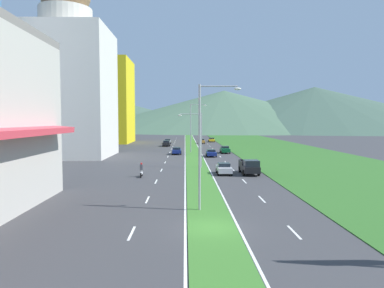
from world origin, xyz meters
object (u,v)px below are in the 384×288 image
(car_3, at_px, (166,143))
(car_7, at_px, (211,153))
(street_lamp_far, at_px, (192,125))
(car_4, at_px, (177,151))
(street_lamp_mid, at_px, (198,136))
(car_2, at_px, (225,149))
(street_lamp_near, at_px, (204,138))
(car_0, at_px, (168,141))
(car_6, at_px, (224,168))
(car_5, at_px, (212,140))
(motorcycle_rider, at_px, (141,171))
(car_1, at_px, (202,141))
(pickup_truck_0, at_px, (249,167))

(car_3, distance_m, car_7, 30.38)
(street_lamp_far, height_order, car_4, street_lamp_far)
(street_lamp_mid, xyz_separation_m, car_2, (6.68, 24.09, -4.02))
(street_lamp_near, distance_m, car_7, 42.49)
(street_lamp_mid, distance_m, car_0, 56.23)
(street_lamp_near, xyz_separation_m, car_6, (3.62, 19.04, -4.88))
(car_2, xyz_separation_m, car_7, (-3.54, -7.62, -0.05))
(car_2, relative_size, car_6, 1.18)
(car_5, bearing_deg, motorcycle_rider, -10.91)
(street_lamp_near, height_order, car_0, street_lamp_near)
(motorcycle_rider, bearing_deg, car_1, -9.13)
(motorcycle_rider, bearing_deg, street_lamp_mid, -40.16)
(car_0, relative_size, car_6, 1.01)
(car_5, height_order, motorcycle_rider, motorcycle_rider)
(car_6, relative_size, motorcycle_rider, 2.01)
(car_6, bearing_deg, street_lamp_near, -10.78)
(street_lamp_near, xyz_separation_m, car_4, (-3.21, 47.00, -4.88))
(car_3, bearing_deg, car_0, 0.63)
(car_5, xyz_separation_m, car_6, (-3.64, -71.29, 0.02))
(car_3, bearing_deg, car_6, -168.82)
(car_0, bearing_deg, car_4, -174.17)
(street_lamp_near, distance_m, motorcycle_rider, 18.84)
(street_lamp_near, bearing_deg, car_3, 95.32)
(car_5, relative_size, motorcycle_rider, 2.32)
(car_2, bearing_deg, car_1, -173.81)
(car_0, distance_m, car_5, 16.68)
(street_lamp_near, xyz_separation_m, car_7, (3.62, 42.05, -4.91))
(car_6, bearing_deg, car_3, -168.82)
(car_0, xyz_separation_m, car_4, (3.49, -34.20, 0.02))
(car_2, xyz_separation_m, pickup_truck_0, (-0.22, -30.85, 0.20))
(car_4, xyz_separation_m, car_7, (6.82, -4.95, -0.03))
(car_0, height_order, car_3, car_3)
(car_2, height_order, car_3, car_3)
(pickup_truck_0, bearing_deg, street_lamp_mid, -136.29)
(street_lamp_mid, bearing_deg, car_1, 86.83)
(street_lamp_mid, relative_size, car_5, 1.75)
(car_0, height_order, car_6, car_6)
(street_lamp_mid, relative_size, car_6, 2.02)
(car_2, relative_size, car_3, 1.01)
(car_7, distance_m, motorcycle_rider, 27.32)
(street_lamp_far, height_order, car_6, street_lamp_far)
(car_5, bearing_deg, car_2, -0.16)
(street_lamp_mid, bearing_deg, street_lamp_far, 90.74)
(car_0, xyz_separation_m, car_6, (10.32, -62.16, 0.01))
(car_4, height_order, pickup_truck_0, pickup_truck_0)
(car_7, bearing_deg, street_lamp_mid, -10.81)
(street_lamp_near, bearing_deg, street_lamp_far, 89.84)
(car_1, height_order, car_6, car_6)
(car_1, bearing_deg, motorcycle_rider, -9.13)
(street_lamp_mid, distance_m, pickup_truck_0, 10.10)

